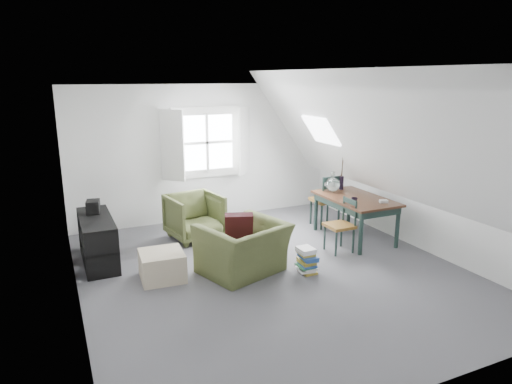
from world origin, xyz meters
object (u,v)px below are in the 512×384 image
dining_chair_near (341,224)px  armchair_far (195,238)px  magazine_stack (307,260)px  media_shelf (98,243)px  ottoman (162,266)px  dining_table (355,203)px  dining_chair_far (326,200)px  armchair_near (243,272)px

dining_chair_near → armchair_far: bearing=-148.3°
magazine_stack → media_shelf: bearing=148.7°
armchair_far → ottoman: bearing=-132.4°
dining_table → dining_chair_near: 0.68m
dining_table → dining_chair_far: dining_chair_far is taller
armchair_near → dining_table: dining_table is taller
dining_chair_far → media_shelf: bearing=-0.8°
ottoman → dining_chair_far: size_ratio=0.59×
media_shelf → magazine_stack: media_shelf is taller
ottoman → magazine_stack: 1.96m
dining_chair_near → dining_table: bearing=105.8°
dining_chair_far → dining_chair_near: (-0.46, -1.13, -0.07)m
armchair_near → dining_table: bearing=174.2°
armchair_near → dining_table: (2.21, 0.50, 0.62)m
dining_chair_far → magazine_stack: (-1.35, -1.61, -0.32)m
ottoman → media_shelf: size_ratio=0.43×
dining_chair_near → armchair_near: bearing=-105.7°
armchair_near → media_shelf: bearing=-52.4°
dining_chair_far → dining_chair_near: size_ratio=1.16×
dining_table → media_shelf: (-3.98, 0.69, -0.31)m
armchair_near → ottoman: bearing=-32.7°
media_shelf → magazine_stack: bearing=-32.1°
dining_table → media_shelf: dining_table is taller
media_shelf → magazine_stack: 2.99m
dining_chair_near → magazine_stack: (-0.89, -0.48, -0.25)m
ottoman → media_shelf: (-0.71, 0.92, 0.12)m
media_shelf → dining_chair_near: bearing=-18.1°
armchair_near → ottoman: (-1.06, 0.27, 0.19)m
ottoman → dining_table: bearing=4.0°
armchair_near → dining_chair_far: (2.14, 1.25, 0.49)m
armchair_far → dining_table: bearing=-34.3°
dining_chair_far → media_shelf: (-3.91, -0.06, -0.19)m
dining_chair_near → media_shelf: size_ratio=0.63×
dining_chair_far → armchair_near: bearing=28.5°
dining_table → dining_chair_far: 0.76m
armchair_near → media_shelf: size_ratio=0.82×
dining_table → dining_chair_near: dining_chair_near is taller
dining_table → magazine_stack: bearing=-145.0°
dining_table → dining_chair_far: (-0.07, 0.75, -0.12)m
dining_chair_far → armchair_far: bearing=-10.6°
dining_chair_far → dining_chair_near: bearing=66.0°
media_shelf → dining_table: bearing=-10.7°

